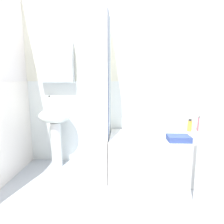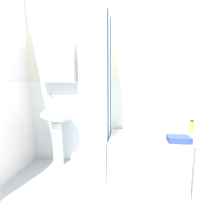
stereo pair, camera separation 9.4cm
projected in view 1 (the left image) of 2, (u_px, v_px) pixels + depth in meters
name	position (u px, v px, depth m)	size (l,w,h in m)	color
wall_back_tiled	(129.00, 86.00, 2.72)	(3.60, 0.18, 2.40)	silver
sink	(55.00, 125.00, 2.63)	(0.44, 0.34, 0.84)	silver
faucet	(56.00, 103.00, 2.67)	(0.03, 0.12, 0.12)	silver
soap_dispenser	(50.00, 102.00, 2.66)	(0.05, 0.05, 0.17)	white
toothbrush_cup	(64.00, 106.00, 2.56)	(0.06, 0.06, 0.08)	silver
bathtub	(164.00, 155.00, 2.47)	(1.41, 0.67, 0.52)	silver
shower_curtain	(109.00, 98.00, 2.38)	(0.01, 0.67, 2.00)	white
conditioner_bottle	(205.00, 125.00, 2.65)	(0.07, 0.07, 0.17)	white
shampoo_bottle	(199.00, 124.00, 2.62)	(0.05, 0.05, 0.21)	#C15369
lotion_bottle	(190.00, 126.00, 2.65)	(0.06, 0.06, 0.17)	gold
towel_folded	(179.00, 138.00, 2.23)	(0.26, 0.19, 0.07)	#314484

